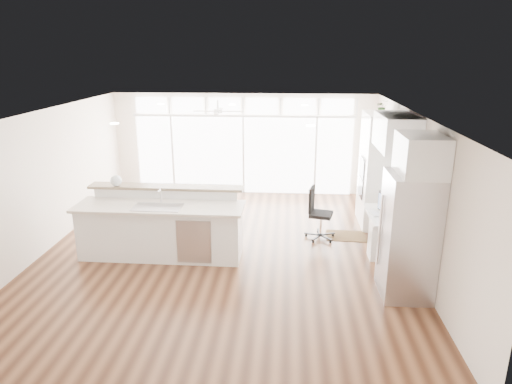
{
  "coord_description": "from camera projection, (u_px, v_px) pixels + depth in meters",
  "views": [
    {
      "loc": [
        1.19,
        -8.11,
        3.78
      ],
      "look_at": [
        0.57,
        0.6,
        1.06
      ],
      "focal_mm": 32.0,
      "sensor_mm": 36.0,
      "label": 1
    }
  ],
  "objects": [
    {
      "name": "desk_window",
      "position": [
        409.0,
        175.0,
        8.52
      ],
      "size": [
        0.04,
        0.85,
        0.85
      ],
      "primitive_type": "cube",
      "color": "white",
      "rests_on": "wall_right"
    },
    {
      "name": "keyboard",
      "position": [
        374.0,
        213.0,
        8.8
      ],
      "size": [
        0.18,
        0.36,
        0.02
      ],
      "primitive_type": "cube",
      "rotation": [
        0.0,
        0.0,
        0.17
      ],
      "color": "silver",
      "rests_on": "desk_nook"
    },
    {
      "name": "wall_front",
      "position": [
        169.0,
        295.0,
        4.72
      ],
      "size": [
        7.0,
        0.04,
        2.7
      ],
      "primitive_type": "cube",
      "color": "white",
      "rests_on": "floor"
    },
    {
      "name": "transom_row",
      "position": [
        243.0,
        106.0,
        11.98
      ],
      "size": [
        5.9,
        0.06,
        0.4
      ],
      "primitive_type": "cube",
      "color": "silver",
      "rests_on": "wall_back"
    },
    {
      "name": "glass_wall",
      "position": [
        244.0,
        155.0,
        12.37
      ],
      "size": [
        5.8,
        0.06,
        2.08
      ],
      "primitive_type": "cube",
      "color": "silver",
      "rests_on": "wall_back"
    },
    {
      "name": "wall_back",
      "position": [
        244.0,
        144.0,
        12.34
      ],
      "size": [
        7.0,
        0.04,
        2.7
      ],
      "primitive_type": "cube",
      "color": "white",
      "rests_on": "floor"
    },
    {
      "name": "office_chair",
      "position": [
        321.0,
        214.0,
        9.41
      ],
      "size": [
        0.68,
        0.64,
        1.09
      ],
      "primitive_type": "cube",
      "rotation": [
        0.0,
        0.0,
        -0.24
      ],
      "color": "black",
      "rests_on": "floor"
    },
    {
      "name": "refrigerator",
      "position": [
        408.0,
        236.0,
        7.14
      ],
      "size": [
        0.76,
        0.9,
        2.0
      ],
      "primitive_type": "cube",
      "color": "#B3B3B8",
      "rests_on": "floor"
    },
    {
      "name": "fishbowl",
      "position": [
        116.0,
        181.0,
        8.82
      ],
      "size": [
        0.23,
        0.23,
        0.22
      ],
      "primitive_type": "sphere",
      "rotation": [
        0.0,
        0.0,
        -0.07
      ],
      "color": "silver",
      "rests_on": "kitchen_island"
    },
    {
      "name": "ceiling",
      "position": [
        222.0,
        113.0,
        8.13
      ],
      "size": [
        7.0,
        8.0,
        0.02
      ],
      "primitive_type": "cube",
      "color": "white",
      "rests_on": "wall_back"
    },
    {
      "name": "potted_plant",
      "position": [
        382.0,
        108.0,
        9.66
      ],
      "size": [
        0.26,
        0.28,
        0.21
      ],
      "primitive_type": "imported",
      "rotation": [
        0.0,
        0.0,
        0.03
      ],
      "color": "#38622A",
      "rests_on": "oven_cabinet"
    },
    {
      "name": "wall_left",
      "position": [
        43.0,
        182.0,
        8.77
      ],
      "size": [
        0.04,
        8.0,
        2.7
      ],
      "primitive_type": "cube",
      "color": "white",
      "rests_on": "floor"
    },
    {
      "name": "oven_cabinet",
      "position": [
        377.0,
        170.0,
        10.06
      ],
      "size": [
        0.64,
        1.2,
        2.5
      ],
      "primitive_type": "cube",
      "color": "white",
      "rests_on": "floor"
    },
    {
      "name": "ceiling_fan",
      "position": [
        218.0,
        107.0,
        10.9
      ],
      "size": [
        1.16,
        1.16,
        0.32
      ],
      "primitive_type": "cube",
      "color": "silver",
      "rests_on": "ceiling"
    },
    {
      "name": "framed_photos",
      "position": [
        400.0,
        174.0,
        9.16
      ],
      "size": [
        0.06,
        0.22,
        0.8
      ],
      "primitive_type": "cube",
      "color": "black",
      "rests_on": "wall_right"
    },
    {
      "name": "wall_right",
      "position": [
        414.0,
        190.0,
        8.3
      ],
      "size": [
        0.04,
        8.0,
        2.7
      ],
      "primitive_type": "cube",
      "color": "white",
      "rests_on": "floor"
    },
    {
      "name": "monitor",
      "position": [
        384.0,
        204.0,
        8.72
      ],
      "size": [
        0.16,
        0.51,
        0.42
      ],
      "primitive_type": "cube",
      "rotation": [
        0.0,
        0.0,
        0.15
      ],
      "color": "black",
      "rests_on": "desk_nook"
    },
    {
      "name": "floor",
      "position": [
        225.0,
        252.0,
        8.94
      ],
      "size": [
        7.0,
        8.0,
        0.02
      ],
      "primitive_type": "cube",
      "color": "#3F2213",
      "rests_on": "ground"
    },
    {
      "name": "recessed_lights",
      "position": [
        223.0,
        113.0,
        8.33
      ],
      "size": [
        3.4,
        3.0,
        0.02
      ],
      "primitive_type": "cube",
      "color": "white",
      "rests_on": "ceiling"
    },
    {
      "name": "desk_nook",
      "position": [
        385.0,
        232.0,
        8.89
      ],
      "size": [
        0.72,
        1.3,
        0.76
      ],
      "primitive_type": "cube",
      "color": "white",
      "rests_on": "floor"
    },
    {
      "name": "upper_cabinets",
      "position": [
        397.0,
        132.0,
        8.31
      ],
      "size": [
        0.64,
        1.3,
        0.64
      ],
      "primitive_type": "cube",
      "color": "white",
      "rests_on": "wall_right"
    },
    {
      "name": "rug",
      "position": [
        346.0,
        236.0,
        9.69
      ],
      "size": [
        0.86,
        0.64,
        0.01
      ],
      "primitive_type": "cube",
      "rotation": [
        0.0,
        0.0,
        -0.05
      ],
      "color": "#31200F",
      "rests_on": "floor"
    },
    {
      "name": "fridge_cabinet",
      "position": [
        421.0,
        155.0,
        6.75
      ],
      "size": [
        0.64,
        0.9,
        0.6
      ],
      "primitive_type": "cube",
      "color": "white",
      "rests_on": "wall_right"
    },
    {
      "name": "kitchen_island",
      "position": [
        161.0,
        225.0,
        8.59
      ],
      "size": [
        3.16,
        1.22,
        1.25
      ],
      "primitive_type": "cube",
      "rotation": [
        0.0,
        0.0,
        -0.01
      ],
      "color": "white",
      "rests_on": "floor"
    }
  ]
}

